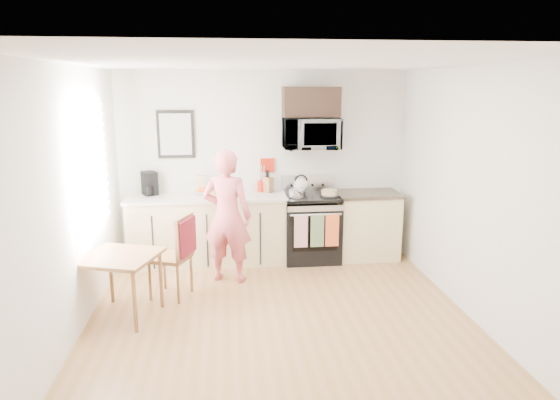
{
  "coord_description": "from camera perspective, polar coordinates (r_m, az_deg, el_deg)",
  "views": [
    {
      "loc": [
        -0.53,
        -4.63,
        2.4
      ],
      "look_at": [
        0.09,
        1.0,
        1.09
      ],
      "focal_mm": 32.0,
      "sensor_mm": 36.0,
      "label": 1
    }
  ],
  "objects": [
    {
      "name": "milk_carton",
      "position": [
        6.88,
        -9.06,
        1.7
      ],
      "size": [
        0.1,
        0.1,
        0.27
      ],
      "primitive_type": "cube",
      "rotation": [
        0.0,
        0.0,
        -0.01
      ],
      "color": "tan",
      "rests_on": "countertop_left"
    },
    {
      "name": "microwave",
      "position": [
        6.84,
        3.58,
        7.59
      ],
      "size": [
        0.76,
        0.51,
        0.42
      ],
      "primitive_type": "imported",
      "color": "silver",
      "rests_on": "back_wall"
    },
    {
      "name": "floor",
      "position": [
        5.24,
        0.27,
        -14.24
      ],
      "size": [
        4.6,
        4.6,
        0.0
      ],
      "primitive_type": "plane",
      "color": "olive",
      "rests_on": "ground"
    },
    {
      "name": "chair",
      "position": [
        5.78,
        -11.3,
        -5.13
      ],
      "size": [
        0.56,
        0.53,
        0.97
      ],
      "rotation": [
        0.0,
        0.0,
        -0.37
      ],
      "color": "brown",
      "rests_on": "floor"
    },
    {
      "name": "right_wall",
      "position": [
        5.39,
        21.91,
        0.28
      ],
      "size": [
        0.04,
        4.6,
        2.6
      ],
      "primitive_type": "cube",
      "color": "silver",
      "rests_on": "floor"
    },
    {
      "name": "knife_block",
      "position": [
        6.95,
        -1.38,
        1.75
      ],
      "size": [
        0.16,
        0.17,
        0.21
      ],
      "primitive_type": "cube",
      "rotation": [
        0.0,
        0.0,
        0.7
      ],
      "color": "brown",
      "rests_on": "countertop_left"
    },
    {
      "name": "range",
      "position": [
        6.99,
        3.57,
        -3.35
      ],
      "size": [
        0.76,
        0.7,
        1.16
      ],
      "color": "black",
      "rests_on": "floor"
    },
    {
      "name": "countertop_left",
      "position": [
        6.8,
        -8.37,
        0.28
      ],
      "size": [
        2.14,
        0.64,
        0.04
      ],
      "primitive_type": "cube",
      "color": "silver",
      "rests_on": "cabinet_left"
    },
    {
      "name": "utensil_crock",
      "position": [
        6.99,
        -2.12,
        2.17
      ],
      "size": [
        0.12,
        0.12,
        0.37
      ],
      "color": "#A81F0E",
      "rests_on": "countertop_left"
    },
    {
      "name": "back_wall",
      "position": [
        7.04,
        -1.85,
        3.99
      ],
      "size": [
        4.0,
        0.04,
        2.6
      ],
      "primitive_type": "cube",
      "color": "silver",
      "rests_on": "floor"
    },
    {
      "name": "coffee_maker",
      "position": [
        7.01,
        -14.68,
        1.78
      ],
      "size": [
        0.25,
        0.29,
        0.32
      ],
      "rotation": [
        0.0,
        0.0,
        0.43
      ],
      "color": "black",
      "rests_on": "countertop_left"
    },
    {
      "name": "front_wall",
      "position": [
        2.63,
        6.13,
        -11.72
      ],
      "size": [
        4.0,
        0.04,
        2.6
      ],
      "primitive_type": "cube",
      "color": "silver",
      "rests_on": "floor"
    },
    {
      "name": "person",
      "position": [
        6.15,
        -6.06,
        -1.86
      ],
      "size": [
        0.69,
        0.55,
        1.66
      ],
      "primitive_type": "imported",
      "rotation": [
        0.0,
        0.0,
        2.85
      ],
      "color": "#C1353C",
      "rests_on": "floor"
    },
    {
      "name": "fruit_bowl",
      "position": [
        6.88,
        -8.68,
        0.97
      ],
      "size": [
        0.25,
        0.25,
        0.11
      ],
      "color": "silver",
      "rests_on": "countertop_left"
    },
    {
      "name": "wall_art",
      "position": [
        6.97,
        -11.83,
        7.36
      ],
      "size": [
        0.5,
        0.04,
        0.65
      ],
      "color": "black",
      "rests_on": "back_wall"
    },
    {
      "name": "cabinet_left",
      "position": [
        6.92,
        -8.24,
        -3.52
      ],
      "size": [
        2.1,
        0.6,
        0.9
      ],
      "primitive_type": "cube",
      "color": "beige",
      "rests_on": "floor"
    },
    {
      "name": "dining_table",
      "position": [
        5.47,
        -17.8,
        -6.81
      ],
      "size": [
        0.8,
        0.8,
        0.68
      ],
      "rotation": [
        0.0,
        0.0,
        -0.31
      ],
      "color": "brown",
      "rests_on": "floor"
    },
    {
      "name": "upper_cabinet",
      "position": [
        6.86,
        3.56,
        11.12
      ],
      "size": [
        0.76,
        0.35,
        0.4
      ],
      "primitive_type": "cube",
      "color": "black",
      "rests_on": "back_wall"
    },
    {
      "name": "kettle",
      "position": [
        7.0,
        2.42,
        1.74
      ],
      "size": [
        0.2,
        0.2,
        0.26
      ],
      "color": "silver",
      "rests_on": "range"
    },
    {
      "name": "bread_bag",
      "position": [
        6.63,
        -6.79,
        0.64
      ],
      "size": [
        0.3,
        0.16,
        0.11
      ],
      "primitive_type": "cube",
      "rotation": [
        0.0,
        0.0,
        0.07
      ],
      "color": "tan",
      "rests_on": "countertop_left"
    },
    {
      "name": "ceiling",
      "position": [
        4.67,
        0.3,
        15.46
      ],
      "size": [
        4.0,
        4.6,
        0.04
      ],
      "primitive_type": "cube",
      "color": "white",
      "rests_on": "back_wall"
    },
    {
      "name": "cake",
      "position": [
        6.83,
        5.65,
        0.79
      ],
      "size": [
        0.26,
        0.26,
        0.09
      ],
      "color": "black",
      "rests_on": "range"
    },
    {
      "name": "countertop_right",
      "position": [
        7.07,
        9.99,
        0.71
      ],
      "size": [
        0.88,
        0.64,
        0.04
      ],
      "primitive_type": "cube",
      "color": "black",
      "rests_on": "cabinet_right"
    },
    {
      "name": "window",
      "position": [
        5.68,
        -20.82,
        3.54
      ],
      "size": [
        0.06,
        1.4,
        1.5
      ],
      "color": "silver",
      "rests_on": "left_wall"
    },
    {
      "name": "wall_trivet",
      "position": [
        7.03,
        -1.44,
        3.98
      ],
      "size": [
        0.2,
        0.02,
        0.2
      ],
      "primitive_type": "cube",
      "color": "#A81F0E",
      "rests_on": "back_wall"
    },
    {
      "name": "cabinet_right",
      "position": [
        7.19,
        9.85,
        -2.96
      ],
      "size": [
        0.84,
        0.6,
        0.9
      ],
      "primitive_type": "cube",
      "color": "beige",
      "rests_on": "floor"
    },
    {
      "name": "left_wall",
      "position": [
        4.98,
        -23.22,
        -0.82
      ],
      "size": [
        0.04,
        4.6,
        2.6
      ],
      "primitive_type": "cube",
      "color": "silver",
      "rests_on": "floor"
    },
    {
      "name": "pot",
      "position": [
        6.72,
        1.89,
        0.76
      ],
      "size": [
        0.2,
        0.34,
        0.1
      ],
      "rotation": [
        0.0,
        0.0,
        0.16
      ],
      "color": "silver",
      "rests_on": "range"
    }
  ]
}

